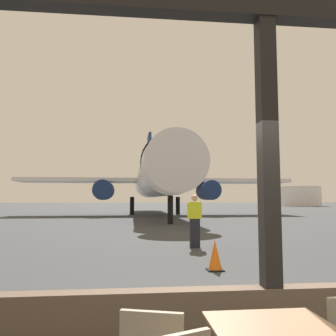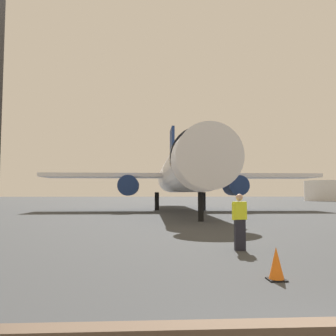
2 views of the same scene
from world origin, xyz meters
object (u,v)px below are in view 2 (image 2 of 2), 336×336
at_px(airplane, 182,173).
at_px(traffic_cone, 276,264).
at_px(ground_crew_worker, 240,221).
at_px(fuel_storage_tank, 326,191).

bearing_deg(airplane, traffic_cone, -91.38).
relative_size(airplane, ground_crew_worker, 18.37).
bearing_deg(fuel_storage_tank, airplane, -131.16).
bearing_deg(airplane, ground_crew_worker, -91.05).
bearing_deg(traffic_cone, fuel_storage_tank, 61.69).
height_order(ground_crew_worker, traffic_cone, ground_crew_worker).
distance_m(airplane, fuel_storage_tank, 54.40).
relative_size(traffic_cone, fuel_storage_tank, 0.07).
distance_m(ground_crew_worker, traffic_cone, 3.71).
bearing_deg(fuel_storage_tank, traffic_cone, -118.31).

